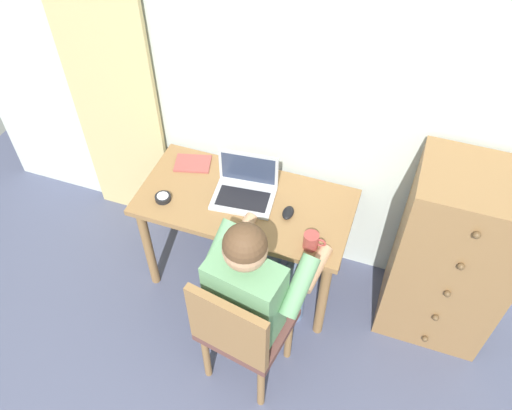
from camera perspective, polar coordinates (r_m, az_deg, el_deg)
wall_back at (r=2.76m, az=9.42°, el=11.32°), size 4.80×0.05×2.50m
curtain_panel at (r=3.25m, az=-15.68°, el=12.54°), size 0.59×0.03×2.15m
desk at (r=3.00m, az=-1.17°, el=-0.89°), size 1.21×0.60×0.72m
dresser at (r=3.01m, az=20.65°, el=-5.44°), size 0.59×0.49×1.19m
chair at (r=2.68m, az=-1.71°, el=-13.49°), size 0.48×0.47×0.90m
person_seated at (r=2.61m, az=0.19°, el=-8.45°), size 0.59×0.63×1.22m
laptop at (r=2.91m, az=-1.21°, el=1.87°), size 0.36×0.28×0.24m
computer_mouse at (r=2.84m, az=3.53°, el=-0.85°), size 0.06×0.10×0.03m
desk_clock at (r=2.95m, az=-10.15°, el=0.80°), size 0.09×0.09×0.03m
notebook_pad at (r=3.14m, az=-6.93°, el=4.55°), size 0.24×0.20×0.01m
coffee_mug at (r=2.68m, az=6.10°, el=-3.93°), size 0.12×0.08×0.09m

